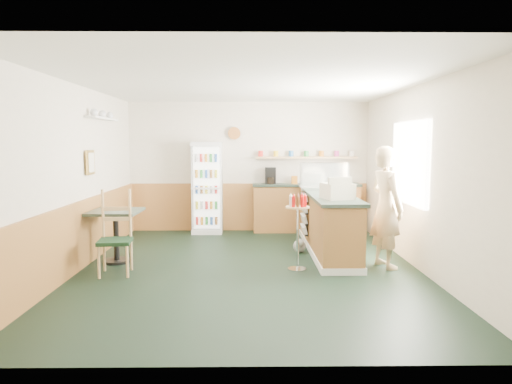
{
  "coord_description": "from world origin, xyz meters",
  "views": [
    {
      "loc": [
        0.04,
        -6.61,
        1.85
      ],
      "look_at": [
        0.12,
        0.6,
        1.07
      ],
      "focal_mm": 32.0,
      "sensor_mm": 36.0,
      "label": 1
    }
  ],
  "objects_px": {
    "shopkeeper": "(386,207)",
    "cafe_table": "(116,226)",
    "cash_register": "(337,191)",
    "drinks_fridge": "(207,188)",
    "display_case": "(324,177)",
    "condiment_stand": "(298,219)",
    "cafe_chair": "(117,230)"
  },
  "relations": [
    {
      "from": "display_case",
      "to": "condiment_stand",
      "type": "bearing_deg",
      "value": -111.12
    },
    {
      "from": "shopkeeper",
      "to": "cafe_table",
      "type": "height_order",
      "value": "shopkeeper"
    },
    {
      "from": "cafe_chair",
      "to": "shopkeeper",
      "type": "bearing_deg",
      "value": -3.13
    },
    {
      "from": "display_case",
      "to": "cafe_chair",
      "type": "height_order",
      "value": "display_case"
    },
    {
      "from": "shopkeeper",
      "to": "cash_register",
      "type": "bearing_deg",
      "value": 57.92
    },
    {
      "from": "condiment_stand",
      "to": "cafe_table",
      "type": "xyz_separation_m",
      "value": [
        -2.77,
        0.46,
        -0.18
      ]
    },
    {
      "from": "display_case",
      "to": "condiment_stand",
      "type": "relative_size",
      "value": 0.78
    },
    {
      "from": "cash_register",
      "to": "cafe_table",
      "type": "bearing_deg",
      "value": 163.27
    },
    {
      "from": "cash_register",
      "to": "shopkeeper",
      "type": "xyz_separation_m",
      "value": [
        0.7,
        -0.17,
        -0.22
      ]
    },
    {
      "from": "cafe_table",
      "to": "cash_register",
      "type": "bearing_deg",
      "value": -2.54
    },
    {
      "from": "shopkeeper",
      "to": "display_case",
      "type": "bearing_deg",
      "value": 7.05
    },
    {
      "from": "display_case",
      "to": "cafe_chair",
      "type": "distance_m",
      "value": 3.71
    },
    {
      "from": "display_case",
      "to": "condiment_stand",
      "type": "xyz_separation_m",
      "value": [
        -0.63,
        -1.63,
        -0.5
      ]
    },
    {
      "from": "drinks_fridge",
      "to": "cafe_table",
      "type": "distance_m",
      "value": 2.68
    },
    {
      "from": "cafe_table",
      "to": "cafe_chair",
      "type": "xyz_separation_m",
      "value": [
        0.18,
        -0.57,
        0.05
      ]
    },
    {
      "from": "shopkeeper",
      "to": "cafe_table",
      "type": "bearing_deg",
      "value": 67.35
    },
    {
      "from": "drinks_fridge",
      "to": "condiment_stand",
      "type": "distance_m",
      "value": 3.24
    },
    {
      "from": "drinks_fridge",
      "to": "display_case",
      "type": "relative_size",
      "value": 2.2
    },
    {
      "from": "cafe_chair",
      "to": "display_case",
      "type": "bearing_deg",
      "value": 21.59
    },
    {
      "from": "drinks_fridge",
      "to": "cafe_chair",
      "type": "distance_m",
      "value": 3.12
    },
    {
      "from": "display_case",
      "to": "condiment_stand",
      "type": "height_order",
      "value": "display_case"
    },
    {
      "from": "display_case",
      "to": "cash_register",
      "type": "height_order",
      "value": "display_case"
    },
    {
      "from": "cash_register",
      "to": "shopkeeper",
      "type": "distance_m",
      "value": 0.76
    },
    {
      "from": "shopkeeper",
      "to": "condiment_stand",
      "type": "distance_m",
      "value": 1.34
    },
    {
      "from": "condiment_stand",
      "to": "cafe_table",
      "type": "bearing_deg",
      "value": 170.51
    },
    {
      "from": "display_case",
      "to": "cash_register",
      "type": "xyz_separation_m",
      "value": [
        0.0,
        -1.32,
        -0.12
      ]
    },
    {
      "from": "drinks_fridge",
      "to": "shopkeeper",
      "type": "height_order",
      "value": "drinks_fridge"
    },
    {
      "from": "drinks_fridge",
      "to": "cash_register",
      "type": "bearing_deg",
      "value": -48.83
    },
    {
      "from": "drinks_fridge",
      "to": "cafe_table",
      "type": "bearing_deg",
      "value": -116.8
    },
    {
      "from": "drinks_fridge",
      "to": "display_case",
      "type": "distance_m",
      "value": 2.53
    },
    {
      "from": "drinks_fridge",
      "to": "cafe_table",
      "type": "xyz_separation_m",
      "value": [
        -1.2,
        -2.37,
        -0.36
      ]
    },
    {
      "from": "cash_register",
      "to": "shopkeeper",
      "type": "bearing_deg",
      "value": -28.15
    }
  ]
}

